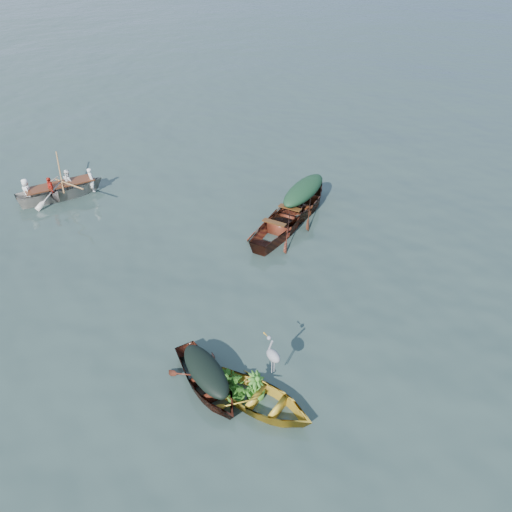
# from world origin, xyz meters

# --- Properties ---
(ground) EXTENTS (140.00, 140.00, 0.00)m
(ground) POSITION_xyz_m (0.00, 0.00, 0.00)
(ground) COLOR #2E413B
(ground) RESTS_ON ground
(yellow_dinghy) EXTENTS (2.34, 3.21, 0.78)m
(yellow_dinghy) POSITION_xyz_m (-2.54, -2.88, 0.00)
(yellow_dinghy) COLOR gold
(yellow_dinghy) RESTS_ON ground
(dark_covered_boat) EXTENTS (1.34, 3.21, 0.75)m
(dark_covered_boat) POSITION_xyz_m (-3.21, -1.79, 0.00)
(dark_covered_boat) COLOR #4B1B11
(dark_covered_boat) RESTS_ON ground
(green_tarp_boat) EXTENTS (4.93, 3.44, 1.14)m
(green_tarp_boat) POSITION_xyz_m (3.42, 3.17, 0.00)
(green_tarp_boat) COLOR #4E2312
(green_tarp_boat) RESTS_ON ground
(open_wooden_boat) EXTENTS (4.66, 3.22, 1.06)m
(open_wooden_boat) POSITION_xyz_m (2.00, 2.47, 0.00)
(open_wooden_boat) COLOR brown
(open_wooden_boat) RESTS_ON ground
(rowed_boat) EXTENTS (4.37, 1.50, 1.03)m
(rowed_boat) POSITION_xyz_m (-3.17, 8.93, 0.00)
(rowed_boat) COLOR beige
(rowed_boat) RESTS_ON ground
(dark_tarp_cover) EXTENTS (0.74, 1.76, 0.40)m
(dark_tarp_cover) POSITION_xyz_m (-3.21, -1.79, 0.58)
(dark_tarp_cover) COLOR black
(dark_tarp_cover) RESTS_ON dark_covered_boat
(green_tarp_cover) EXTENTS (2.71, 1.89, 0.52)m
(green_tarp_cover) POSITION_xyz_m (3.42, 3.17, 0.83)
(green_tarp_cover) COLOR #1A4027
(green_tarp_cover) RESTS_ON green_tarp_boat
(thwart_benches) EXTENTS (2.39, 1.74, 0.04)m
(thwart_benches) POSITION_xyz_m (2.00, 2.47, 0.55)
(thwart_benches) COLOR #43260F
(thwart_benches) RESTS_ON open_wooden_boat
(heron) EXTENTS (0.41, 0.48, 0.92)m
(heron) POSITION_xyz_m (-2.05, -2.62, 0.85)
(heron) COLOR #919298
(heron) RESTS_ON yellow_dinghy
(dinghy_weeds) EXTENTS (1.00, 1.10, 0.60)m
(dinghy_weeds) POSITION_xyz_m (-2.73, -2.36, 0.69)
(dinghy_weeds) COLOR #39701D
(dinghy_weeds) RESTS_ON yellow_dinghy
(rowers) EXTENTS (3.07, 1.31, 0.76)m
(rowers) POSITION_xyz_m (-3.17, 8.93, 0.89)
(rowers) COLOR white
(rowers) RESTS_ON rowed_boat
(oars) EXTENTS (0.72, 2.63, 0.06)m
(oars) POSITION_xyz_m (-3.17, 8.93, 0.54)
(oars) COLOR #A16F3D
(oars) RESTS_ON rowed_boat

